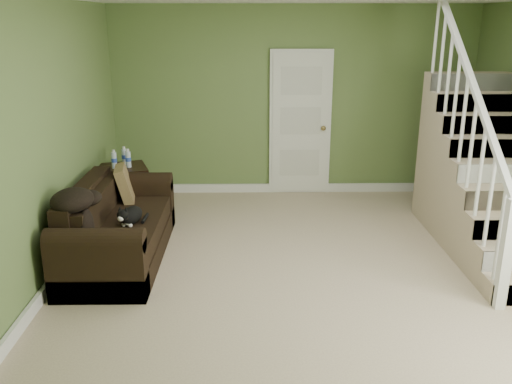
{
  "coord_description": "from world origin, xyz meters",
  "views": [
    {
      "loc": [
        -0.63,
        -4.79,
        2.41
      ],
      "look_at": [
        -0.56,
        0.17,
        0.82
      ],
      "focal_mm": 38.0,
      "sensor_mm": 36.0,
      "label": 1
    }
  ],
  "objects_px": {
    "sofa": "(116,231)",
    "banana": "(119,236)",
    "side_table": "(125,191)",
    "cat": "(131,216)"
  },
  "relations": [
    {
      "from": "sofa",
      "to": "banana",
      "type": "height_order",
      "value": "sofa"
    },
    {
      "from": "side_table",
      "to": "cat",
      "type": "xyz_separation_m",
      "value": [
        0.37,
        -1.39,
        0.18
      ]
    },
    {
      "from": "side_table",
      "to": "cat",
      "type": "height_order",
      "value": "side_table"
    },
    {
      "from": "sofa",
      "to": "side_table",
      "type": "relative_size",
      "value": 2.26
    },
    {
      "from": "cat",
      "to": "banana",
      "type": "relative_size",
      "value": 2.23
    },
    {
      "from": "sofa",
      "to": "side_table",
      "type": "distance_m",
      "value": 1.26
    },
    {
      "from": "side_table",
      "to": "banana",
      "type": "bearing_deg",
      "value": -79.32
    },
    {
      "from": "banana",
      "to": "side_table",
      "type": "bearing_deg",
      "value": 67.38
    },
    {
      "from": "side_table",
      "to": "banana",
      "type": "distance_m",
      "value": 1.82
    },
    {
      "from": "sofa",
      "to": "cat",
      "type": "height_order",
      "value": "sofa"
    }
  ]
}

